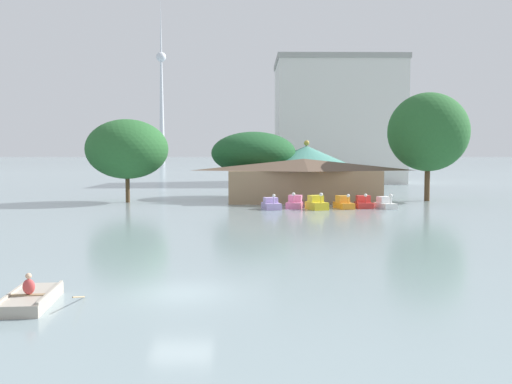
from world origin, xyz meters
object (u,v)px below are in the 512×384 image
Objects in this scene: pedal_boat_lavender at (271,204)px; rowboat_with_rower at (31,299)px; pedal_boat_red at (364,203)px; green_roof_pavilion at (306,167)px; distant_broadcast_tower at (161,78)px; pedal_boat_orange at (344,203)px; shoreline_tree_mid at (254,153)px; shoreline_tree_right at (428,132)px; pedal_boat_pink at (295,203)px; boathouse at (304,180)px; background_building_block at (337,121)px; pedal_boat_yellow at (317,204)px; shoreline_tree_tall_left at (127,149)px; pedal_boat_white at (385,204)px.

rowboat_with_rower is at bearing -27.74° from pedal_boat_lavender.
pedal_boat_lavender is at bearing -82.26° from pedal_boat_red.
distant_broadcast_tower reaches higher than green_roof_pavilion.
shoreline_tree_mid is at bearing -161.66° from pedal_boat_orange.
pedal_boat_lavender is 22.64m from shoreline_tree_right.
boathouse reaches higher than pedal_boat_pink.
background_building_block is (12.58, 53.38, 11.45)m from pedal_boat_pink.
shoreline_tree_mid is (8.66, 52.04, 5.43)m from rowboat_with_rower.
shoreline_tree_right reaches higher than shoreline_tree_mid.
pedal_boat_yellow is 0.21× the size of shoreline_tree_right.
green_roof_pavilion is at bearing 19.27° from shoreline_tree_tall_left.
pedal_boat_lavender is 57.81m from background_building_block.
boathouse is (-3.38, 7.46, 2.11)m from pedal_boat_orange.
pedal_boat_pink reaches higher than pedal_boat_red.
pedal_boat_white is 20.79m from shoreline_tree_mid.
green_roof_pavilion is 7.04m from shoreline_tree_mid.
pedal_boat_pink is 1.17× the size of pedal_boat_red.
pedal_boat_lavender is 9.30m from boathouse.
pedal_boat_yellow is at bearing 63.13° from pedal_boat_pink.
pedal_boat_pink is at bearing -109.92° from pedal_boat_orange.
rowboat_with_rower is 37.82m from pedal_boat_lavender.
shoreline_tree_tall_left is 35.26m from shoreline_tree_right.
pedal_boat_orange is 0.28× the size of shoreline_tree_mid.
pedal_boat_pink reaches higher than pedal_boat_white.
pedal_boat_pink is 56.03m from background_building_block.
distant_broadcast_tower is (-41.40, 297.00, 47.55)m from shoreline_tree_tall_left.
green_roof_pavilion reaches higher than pedal_boat_lavender.
green_roof_pavilion is at bearing 149.81° from pedal_boat_lavender.
pedal_boat_yellow is at bearing -22.38° from shoreline_tree_tall_left.
shoreline_tree_right reaches higher than pedal_boat_yellow.
distant_broadcast_tower is (-62.77, 289.53, 49.83)m from green_roof_pavilion.
pedal_boat_yellow is 316.32m from distant_broadcast_tower.
boathouse is 0.77× the size of background_building_block.
green_roof_pavilion is 22.75m from shoreline_tree_tall_left.
distant_broadcast_tower is (-62.19, 305.56, 53.11)m from pedal_boat_yellow.
pedal_boat_orange is at bearing -141.48° from shoreline_tree_right.
shoreline_tree_tall_left is at bearing -131.95° from pedal_boat_yellow.
distant_broadcast_tower reaches higher than background_building_block.
pedal_boat_yellow reaches higher than pedal_boat_white.
rowboat_with_rower is 0.34× the size of shoreline_tree_mid.
shoreline_tree_tall_left is (-20.79, 8.56, 5.56)m from pedal_boat_yellow.
background_building_block is at bearing -20.33° from rowboat_with_rower.
shoreline_tree_right reaches higher than pedal_boat_white.
pedal_boat_lavender reaches higher than pedal_boat_red.
pedal_boat_white is 0.23× the size of green_roof_pavilion.
shoreline_tree_right is (16.42, 8.52, 7.64)m from pedal_boat_pink.
pedal_boat_yellow is 19.21m from shoreline_tree_right.
distant_broadcast_tower is at bearing 97.94° from shoreline_tree_tall_left.
pedal_boat_yellow is 8.81m from boathouse.
pedal_boat_pink is 0.12× the size of background_building_block.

